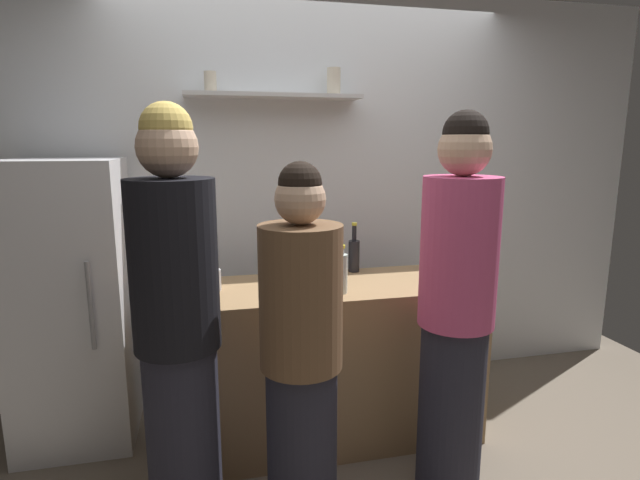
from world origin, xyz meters
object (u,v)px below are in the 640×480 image
person_brown_jacket (301,358)px  wine_bottle_green_glass (459,258)px  water_bottle_plastic (340,272)px  person_pink_top (456,313)px  person_blonde (178,333)px  utensil_holder (211,280)px  refrigerator (72,304)px  baking_pan (299,277)px  wine_bottle_dark_glass (354,254)px

person_brown_jacket → wine_bottle_green_glass: bearing=146.5°
water_bottle_plastic → person_pink_top: 0.61m
wine_bottle_green_glass → person_blonde: 1.57m
person_brown_jacket → water_bottle_plastic: bearing=176.3°
water_bottle_plastic → person_blonde: (-0.79, -0.43, -0.10)m
utensil_holder → person_pink_top: (1.07, -0.63, -0.05)m
refrigerator → person_blonde: (0.61, -0.89, 0.12)m
utensil_holder → wine_bottle_green_glass: bearing=-5.7°
water_bottle_plastic → person_brown_jacket: (-0.30, -0.49, -0.22)m
refrigerator → person_blonde: size_ratio=0.87×
person_pink_top → baking_pan: bearing=-45.5°
water_bottle_plastic → person_pink_top: person_pink_top is taller
refrigerator → utensil_holder: bearing=-19.8°
wine_bottle_green_glass → person_brown_jacket: size_ratio=0.21×
utensil_holder → person_brown_jacket: (0.34, -0.69, -0.17)m
refrigerator → baking_pan: size_ratio=4.60×
person_brown_jacket → person_blonde: person_blonde is taller
utensil_holder → person_pink_top: size_ratio=0.12×
utensil_holder → wine_bottle_dark_glass: 0.87m
refrigerator → wine_bottle_dark_glass: 1.60m
wine_bottle_green_glass → refrigerator: bearing=169.1°
refrigerator → wine_bottle_green_glass: (2.09, -0.40, 0.24)m
water_bottle_plastic → person_pink_top: size_ratio=0.14×
wine_bottle_green_glass → water_bottle_plastic: size_ratio=1.35×
utensil_holder → person_blonde: (-0.14, -0.62, -0.04)m
utensil_holder → refrigerator: bearing=160.2°
person_brown_jacket → person_blonde: (-0.49, 0.07, 0.13)m
wine_bottle_dark_glass → person_blonde: size_ratio=0.16×
baking_pan → wine_bottle_green_glass: bearing=-13.5°
wine_bottle_green_glass → wine_bottle_dark_glass: bearing=145.8°
person_pink_top → person_brown_jacket: bearing=9.3°
wine_bottle_dark_glass → person_pink_top: 0.87m
water_bottle_plastic → person_blonde: size_ratio=0.14×
refrigerator → person_pink_top: size_ratio=0.88×
utensil_holder → water_bottle_plastic: 0.67m
baking_pan → person_pink_top: 0.91m
utensil_holder → wine_bottle_dark_glass: bearing=13.9°
wine_bottle_green_glass → water_bottle_plastic: 0.70m
utensil_holder → wine_bottle_dark_glass: (0.84, 0.21, 0.05)m
baking_pan → person_brown_jacket: person_brown_jacket is taller
baking_pan → wine_bottle_dark_glass: size_ratio=1.15×
baking_pan → refrigerator: bearing=170.9°
wine_bottle_dark_glass → person_blonde: (-0.98, -0.83, -0.09)m
baking_pan → person_brown_jacket: (-0.13, -0.76, -0.14)m
person_pink_top → person_blonde: bearing=4.1°
baking_pan → water_bottle_plastic: 0.32m
refrigerator → baking_pan: refrigerator is taller
water_bottle_plastic → baking_pan: bearing=121.7°
refrigerator → wine_bottle_dark_glass: (1.59, -0.06, 0.21)m
refrigerator → wine_bottle_green_glass: 2.14m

